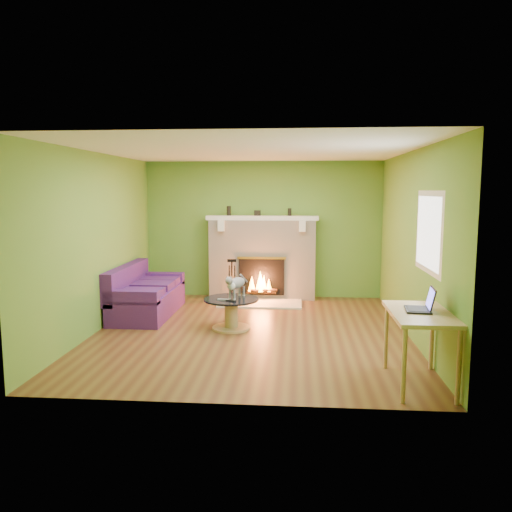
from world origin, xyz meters
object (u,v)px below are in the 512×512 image
(coffee_table, at_px, (231,311))
(cat, at_px, (237,286))
(sofa, at_px, (145,296))
(desk, at_px, (420,321))

(coffee_table, relative_size, cat, 1.39)
(sofa, xyz_separation_m, coffee_table, (1.55, -0.76, -0.05))
(sofa, distance_m, desk, 4.71)
(coffee_table, height_order, cat, cat)
(coffee_table, distance_m, desk, 3.04)
(coffee_table, height_order, desk, desk)
(desk, bearing_deg, cat, 136.96)
(cat, bearing_deg, coffee_table, -126.08)
(coffee_table, distance_m, cat, 0.39)
(coffee_table, relative_size, desk, 0.76)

